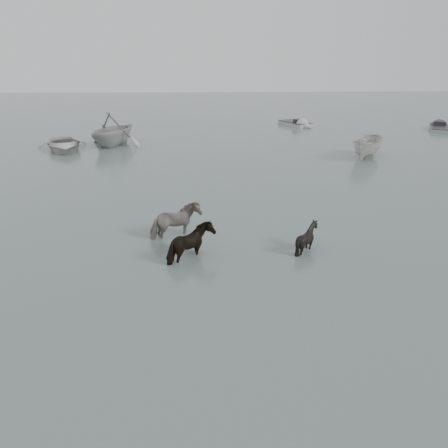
{
  "coord_description": "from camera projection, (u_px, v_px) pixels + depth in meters",
  "views": [
    {
      "loc": [
        -1.2,
        -14.7,
        7.22
      ],
      "look_at": [
        -0.54,
        0.91,
        1.0
      ],
      "focal_mm": 35.0,
      "sensor_mm": 36.0,
      "label": 1
    }
  ],
  "objects": [
    {
      "name": "pony_dark",
      "position": [
        192.0,
        238.0,
        15.98
      ],
      "size": [
        1.89,
        2.04,
        1.67
      ],
      "primitive_type": "imported",
      "rotation": [
        0.0,
        0.0,
        1.23
      ],
      "color": "black",
      "rests_on": "ground"
    },
    {
      "name": "boat_small",
      "position": [
        368.0,
        146.0,
        31.37
      ],
      "size": [
        3.82,
        4.42,
        1.66
      ],
      "primitive_type": "imported",
      "rotation": [
        0.0,
        0.0,
        -0.63
      ],
      "color": "#B9B9B4",
      "rests_on": "ground"
    },
    {
      "name": "ground",
      "position": [
        239.0,
        257.0,
        16.36
      ],
      "size": [
        140.0,
        140.0,
        0.0
      ],
      "primitive_type": "plane",
      "color": "#556560",
      "rests_on": "ground"
    },
    {
      "name": "rowboat_lead",
      "position": [
        63.0,
        143.0,
        33.87
      ],
      "size": [
        5.27,
        6.13,
        1.07
      ],
      "primitive_type": "imported",
      "rotation": [
        0.0,
        0.0,
        0.36
      ],
      "color": "beige",
      "rests_on": "ground"
    },
    {
      "name": "pony_black",
      "position": [
        307.0,
        233.0,
        16.77
      ],
      "size": [
        1.42,
        1.3,
        1.4
      ],
      "primitive_type": "imported",
      "rotation": [
        0.0,
        0.0,
        1.72
      ],
      "color": "black",
      "rests_on": "ground"
    },
    {
      "name": "skiff_mid",
      "position": [
        295.0,
        122.0,
        45.06
      ],
      "size": [
        3.76,
        5.13,
        0.75
      ],
      "primitive_type": null,
      "rotation": [
        0.0,
        0.0,
        -1.08
      ],
      "color": "#ACAFAC",
      "rests_on": "ground"
    },
    {
      "name": "pony_pinto",
      "position": [
        175.0,
        216.0,
        17.93
      ],
      "size": [
        2.3,
        1.85,
        1.77
      ],
      "primitive_type": "imported",
      "rotation": [
        0.0,
        0.0,
        2.07
      ],
      "color": "black",
      "rests_on": "ground"
    },
    {
      "name": "skiff_port",
      "position": [
        440.0,
        126.0,
        42.32
      ],
      "size": [
        3.71,
        5.79,
        0.75
      ],
      "primitive_type": null,
      "rotation": [
        0.0,
        0.0,
        1.16
      ],
      "color": "gray",
      "rests_on": "ground"
    },
    {
      "name": "rowboat_trail",
      "position": [
        113.0,
        128.0,
        35.21
      ],
      "size": [
        6.46,
        6.81,
        2.82
      ],
      "primitive_type": "imported",
      "rotation": [
        0.0,
        0.0,
        2.7
      ],
      "color": "#AFB2AF",
      "rests_on": "ground"
    }
  ]
}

